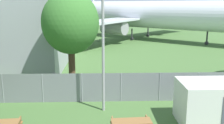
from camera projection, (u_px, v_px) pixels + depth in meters
The scene contains 5 objects.
perimeter_fence at pixel (121, 87), 17.12m from camera, with size 56.07×0.07×1.93m.
airplane at pixel (146, 15), 46.54m from camera, with size 36.10×30.58×13.89m.
portable_cabin at pixel (210, 103), 13.93m from camera, with size 3.34×2.48×2.31m.
tree_near_hangar at pixel (70, 23), 18.47m from camera, with size 4.06×4.06×7.24m.
light_mast at pixel (103, 30), 14.82m from camera, with size 0.44×0.44×8.01m.
Camera 1 is at (-1.13, -6.72, 6.32)m, focal length 42.00 mm.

